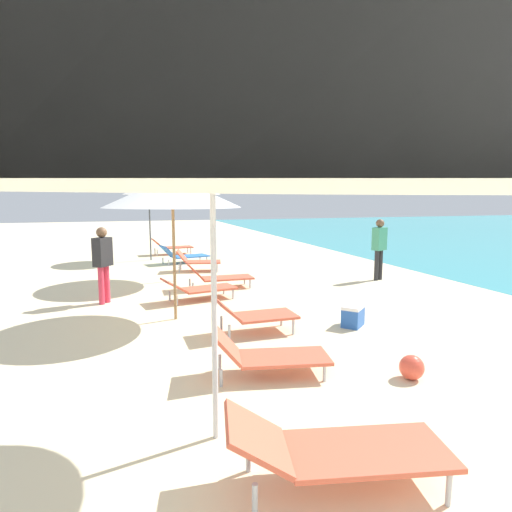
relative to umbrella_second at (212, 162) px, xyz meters
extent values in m
cylinder|color=silver|center=(0.00, 0.00, -1.32)|extent=(0.05, 0.05, 2.18)
cone|color=white|center=(0.00, 0.00, 0.00)|extent=(1.83, 1.83, 0.47)
sphere|color=silver|center=(0.00, 0.00, 0.27)|extent=(0.06, 0.06, 0.06)
cube|color=#D8593F|center=(1.06, 1.08, -2.19)|extent=(1.16, 0.77, 0.04)
cube|color=#D8593F|center=(0.39, 1.21, -2.00)|extent=(0.43, 0.63, 0.38)
cylinder|color=#B2B2B7|center=(1.53, 1.23, -2.31)|extent=(0.04, 0.04, 0.20)
cylinder|color=#B2B2B7|center=(1.45, 0.76, -2.31)|extent=(0.04, 0.04, 0.20)
cylinder|color=#B2B2B7|center=(0.36, 1.46, -2.31)|extent=(0.04, 0.04, 0.20)
cylinder|color=#B2B2B7|center=(0.27, 0.99, -2.31)|extent=(0.04, 0.04, 0.20)
cube|color=#D8593F|center=(0.93, -0.96, -2.13)|extent=(1.29, 0.83, 0.04)
cube|color=#D8593F|center=(0.13, -0.80, -1.97)|extent=(0.57, 0.69, 0.30)
cylinder|color=#B2B2B7|center=(1.46, -0.81, -2.28)|extent=(0.04, 0.04, 0.26)
cylinder|color=#B2B2B7|center=(1.36, -1.31, -2.28)|extent=(0.04, 0.04, 0.26)
cylinder|color=#B2B2B7|center=(0.14, -0.54, -2.28)|extent=(0.04, 0.04, 0.26)
cylinder|color=#B2B2B7|center=(0.04, -1.04, -2.28)|extent=(0.04, 0.04, 0.26)
cylinder|color=olive|center=(0.10, 3.85, -1.43)|extent=(0.05, 0.05, 1.95)
cone|color=white|center=(0.10, 3.85, -0.19)|extent=(2.32, 2.32, 0.53)
sphere|color=olive|center=(0.10, 3.85, 0.10)|extent=(0.06, 0.06, 0.06)
cube|color=#D8593F|center=(0.95, 5.16, -2.19)|extent=(1.19, 0.78, 0.04)
cube|color=#D8593F|center=(0.21, 5.02, -2.05)|extent=(0.53, 0.65, 0.27)
cylinder|color=#B2B2B7|center=(1.34, 5.49, -2.31)|extent=(0.04, 0.04, 0.20)
cylinder|color=#B2B2B7|center=(1.43, 5.02, -2.31)|extent=(0.04, 0.04, 0.20)
cylinder|color=#B2B2B7|center=(0.14, 5.24, -2.31)|extent=(0.04, 0.04, 0.20)
cylinder|color=#B2B2B7|center=(0.23, 4.78, -2.31)|extent=(0.04, 0.04, 0.20)
cube|color=#D8593F|center=(1.37, 2.69, -2.14)|extent=(0.96, 0.62, 0.04)
cube|color=#D8593F|center=(0.75, 2.68, -1.98)|extent=(0.34, 0.60, 0.30)
cylinder|color=#B2B2B7|center=(1.74, 2.94, -2.28)|extent=(0.04, 0.04, 0.25)
cylinder|color=#B2B2B7|center=(1.75, 2.45, -2.28)|extent=(0.04, 0.04, 0.25)
cylinder|color=#B2B2B7|center=(0.71, 2.93, -2.28)|extent=(0.04, 0.04, 0.25)
cylinder|color=#B2B2B7|center=(0.72, 2.43, -2.28)|extent=(0.04, 0.04, 0.25)
cylinder|color=#4C4C51|center=(0.48, 7.33, -1.32)|extent=(0.05, 0.05, 2.19)
cone|color=white|center=(0.48, 7.33, 0.05)|extent=(2.40, 2.40, 0.55)
sphere|color=#4C4C51|center=(0.48, 7.33, 0.36)|extent=(0.06, 0.06, 0.06)
cube|color=#D8593F|center=(1.46, 8.57, -2.14)|extent=(1.08, 0.79, 0.04)
cube|color=#D8593F|center=(0.85, 8.70, -1.96)|extent=(0.41, 0.65, 0.35)
cylinder|color=#B2B2B7|center=(1.89, 8.74, -2.29)|extent=(0.04, 0.04, 0.25)
cylinder|color=#B2B2B7|center=(1.78, 8.25, -2.29)|extent=(0.04, 0.04, 0.25)
cylinder|color=#B2B2B7|center=(0.85, 8.96, -2.29)|extent=(0.04, 0.04, 0.25)
cylinder|color=#B2B2B7|center=(0.74, 8.47, -2.29)|extent=(0.04, 0.04, 0.25)
cube|color=#D8593F|center=(1.57, 6.14, -2.18)|extent=(1.19, 0.58, 0.04)
cube|color=#D8593F|center=(0.80, 6.14, -1.97)|extent=(0.38, 0.58, 0.40)
cylinder|color=#B2B2B7|center=(2.07, 6.38, -2.30)|extent=(0.04, 0.04, 0.21)
cylinder|color=#B2B2B7|center=(2.07, 5.90, -2.30)|extent=(0.04, 0.04, 0.21)
cylinder|color=#B2B2B7|center=(0.72, 6.38, -2.30)|extent=(0.04, 0.04, 0.21)
cylinder|color=#B2B2B7|center=(0.72, 5.90, -2.30)|extent=(0.04, 0.04, 0.21)
cylinder|color=#4C4C51|center=(0.13, 11.25, -1.23)|extent=(0.05, 0.05, 2.37)
cone|color=#3FB266|center=(0.13, 11.25, 0.21)|extent=(1.82, 1.82, 0.50)
sphere|color=#4C4C51|center=(0.13, 11.25, 0.49)|extent=(0.06, 0.06, 0.06)
cube|color=#D8593F|center=(1.18, 12.52, -2.15)|extent=(1.16, 0.70, 0.04)
cube|color=#D8593F|center=(0.45, 12.45, -1.97)|extent=(0.44, 0.63, 0.35)
cylinder|color=#B2B2B7|center=(1.60, 12.81, -2.29)|extent=(0.04, 0.04, 0.24)
cylinder|color=#B2B2B7|center=(1.65, 12.32, -2.29)|extent=(0.04, 0.04, 0.24)
cylinder|color=#B2B2B7|center=(0.37, 12.69, -2.29)|extent=(0.04, 0.04, 0.24)
cylinder|color=#B2B2B7|center=(0.41, 12.20, -2.29)|extent=(0.04, 0.04, 0.24)
cube|color=blue|center=(1.32, 10.33, -2.20)|extent=(1.28, 0.91, 0.04)
cube|color=blue|center=(0.60, 10.15, -2.00)|extent=(0.52, 0.72, 0.39)
cylinder|color=#B2B2B7|center=(1.72, 10.71, -2.32)|extent=(0.04, 0.04, 0.19)
cylinder|color=#B2B2B7|center=(1.86, 10.18, -2.32)|extent=(0.04, 0.04, 0.19)
cylinder|color=#B2B2B7|center=(0.45, 10.40, -2.32)|extent=(0.04, 0.04, 0.19)
cylinder|color=#B2B2B7|center=(0.59, 9.86, -2.32)|extent=(0.04, 0.04, 0.19)
cylinder|color=#D8334C|center=(-1.08, 5.48, -2.03)|extent=(0.11, 0.11, 0.76)
cylinder|color=#D8334C|center=(-1.19, 5.34, -2.03)|extent=(0.11, 0.11, 0.76)
cube|color=#262628|center=(-1.13, 5.41, -1.36)|extent=(0.39, 0.42, 0.57)
sphere|color=brown|center=(-1.13, 5.41, -0.97)|extent=(0.21, 0.21, 0.21)
cylinder|color=#262628|center=(5.60, 5.93, -2.02)|extent=(0.11, 0.11, 0.78)
cylinder|color=#262628|center=(5.45, 5.87, -2.02)|extent=(0.11, 0.11, 0.78)
cube|color=#3F9972|center=(5.52, 5.90, -1.34)|extent=(0.42, 0.34, 0.58)
sphere|color=brown|center=(5.52, 5.90, -0.94)|extent=(0.21, 0.21, 0.21)
cube|color=#2659B2|center=(2.86, 2.56, -2.26)|extent=(0.49, 0.48, 0.30)
cube|color=white|center=(2.86, 2.56, -2.08)|extent=(0.50, 0.49, 0.05)
sphere|color=#E54C38|center=(2.45, 0.51, -2.26)|extent=(0.29, 0.29, 0.29)
camera|label=1|loc=(-0.71, -3.47, -0.29)|focal=29.80mm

